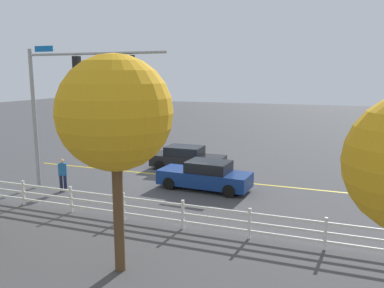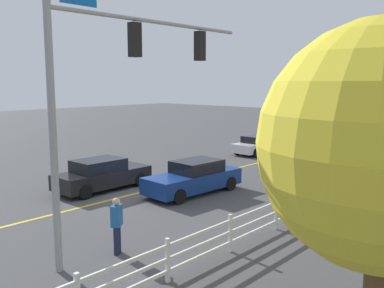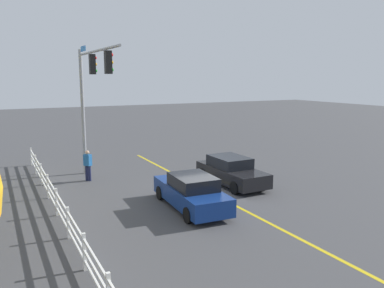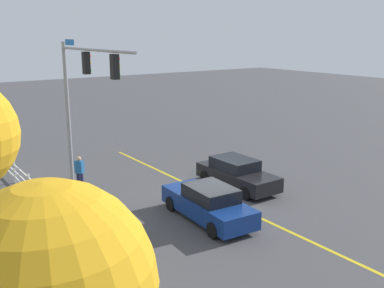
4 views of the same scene
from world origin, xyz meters
name	(u,v)px [view 4 (image 4 of 4)]	position (x,y,z in m)	size (l,w,h in m)	color
ground_plane	(213,196)	(0.00, 0.00, 0.00)	(120.00, 120.00, 0.00)	#444447
lane_center_stripe	(273,224)	(-4.00, 0.00, 0.00)	(28.00, 0.16, 0.01)	gold
signal_assembly	(82,87)	(4.17, 4.56, 5.11)	(7.60, 0.38, 7.26)	gray
car_1	(208,203)	(-2.11, 1.88, 0.72)	(4.88, 2.07, 1.50)	navy
car_2	(237,174)	(0.31, -1.74, 0.71)	(4.59, 1.90, 1.47)	black
pedestrian	(80,171)	(4.53, 4.80, 0.93)	(0.48, 0.44, 1.69)	#191E3F
white_rail_fence	(97,248)	(-3.00, 7.18, 0.60)	(26.10, 0.10, 1.15)	white
tree_0	(50,288)	(-10.06, 10.81, 3.91)	(3.20, 3.20, 5.53)	brown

